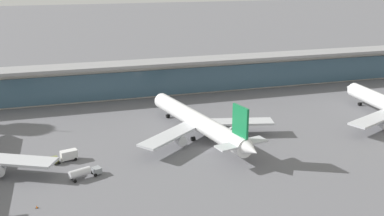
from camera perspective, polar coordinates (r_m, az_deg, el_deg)
ground_plane at (r=133.77m, az=2.21°, el=-5.42°), size 1200.00×1200.00×0.00m
airliner_centre_stand at (r=141.07m, az=0.91°, el=-1.84°), size 47.50×62.74×16.87m
service_truck_under_wing_grey at (r=118.99m, az=-13.96°, el=-8.13°), size 8.84×5.15×2.95m
service_truck_mid_apron_olive at (r=130.29m, az=-16.10°, el=-5.99°), size 7.65×4.09×3.10m
terminal_building at (r=190.02m, az=-3.97°, el=4.07°), size 264.74×12.80×15.20m
safety_cone_charlie at (r=108.90m, az=-19.60°, el=-12.06°), size 0.62×0.62×0.70m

